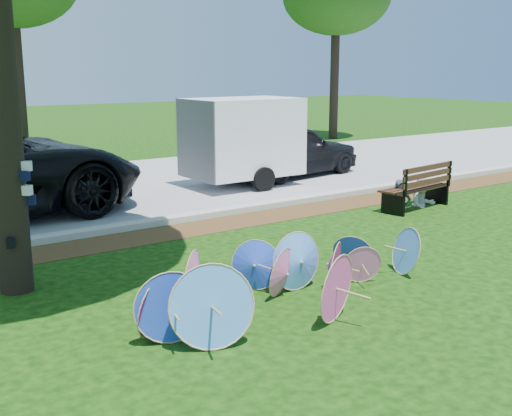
{
  "coord_description": "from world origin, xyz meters",
  "views": [
    {
      "loc": [
        -4.95,
        -5.64,
        2.97
      ],
      "look_at": [
        0.5,
        2.0,
        0.9
      ],
      "focal_mm": 45.0,
      "sensor_mm": 36.0,
      "label": 1
    }
  ],
  "objects_px": {
    "dark_pickup": "(290,150)",
    "park_bench": "(414,186)",
    "parasol_pile": "(267,279)",
    "person_left": "(402,181)",
    "cargo_trailer": "(243,137)",
    "person_right": "(424,178)"
  },
  "relations": [
    {
      "from": "dark_pickup",
      "to": "park_bench",
      "type": "xyz_separation_m",
      "value": [
        -0.43,
        -4.79,
        -0.25
      ]
    },
    {
      "from": "parasol_pile",
      "to": "person_left",
      "type": "relative_size",
      "value": 3.73
    },
    {
      "from": "parasol_pile",
      "to": "cargo_trailer",
      "type": "height_order",
      "value": "cargo_trailer"
    },
    {
      "from": "person_right",
      "to": "parasol_pile",
      "type": "bearing_deg",
      "value": -137.05
    },
    {
      "from": "dark_pickup",
      "to": "park_bench",
      "type": "height_order",
      "value": "dark_pickup"
    },
    {
      "from": "park_bench",
      "to": "person_left",
      "type": "xyz_separation_m",
      "value": [
        -0.35,
        0.05,
        0.15
      ]
    },
    {
      "from": "parasol_pile",
      "to": "person_left",
      "type": "height_order",
      "value": "person_left"
    },
    {
      "from": "park_bench",
      "to": "person_left",
      "type": "height_order",
      "value": "person_left"
    },
    {
      "from": "cargo_trailer",
      "to": "person_right",
      "type": "height_order",
      "value": "cargo_trailer"
    },
    {
      "from": "park_bench",
      "to": "person_right",
      "type": "relative_size",
      "value": 1.48
    },
    {
      "from": "parasol_pile",
      "to": "park_bench",
      "type": "distance_m",
      "value": 6.67
    },
    {
      "from": "cargo_trailer",
      "to": "park_bench",
      "type": "bearing_deg",
      "value": -71.33
    },
    {
      "from": "parasol_pile",
      "to": "person_left",
      "type": "xyz_separation_m",
      "value": [
        5.67,
        2.91,
        0.25
      ]
    },
    {
      "from": "dark_pickup",
      "to": "park_bench",
      "type": "relative_size",
      "value": 2.33
    },
    {
      "from": "parasol_pile",
      "to": "person_right",
      "type": "bearing_deg",
      "value": 24.59
    },
    {
      "from": "dark_pickup",
      "to": "cargo_trailer",
      "type": "bearing_deg",
      "value": 96.81
    },
    {
      "from": "parasol_pile",
      "to": "park_bench",
      "type": "relative_size",
      "value": 2.57
    },
    {
      "from": "cargo_trailer",
      "to": "parasol_pile",
      "type": "bearing_deg",
      "value": -122.76
    },
    {
      "from": "cargo_trailer",
      "to": "park_bench",
      "type": "height_order",
      "value": "cargo_trailer"
    },
    {
      "from": "dark_pickup",
      "to": "cargo_trailer",
      "type": "distance_m",
      "value": 2.04
    },
    {
      "from": "park_bench",
      "to": "person_right",
      "type": "distance_m",
      "value": 0.38
    },
    {
      "from": "parasol_pile",
      "to": "park_bench",
      "type": "xyz_separation_m",
      "value": [
        6.02,
        2.86,
        0.1
      ]
    }
  ]
}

